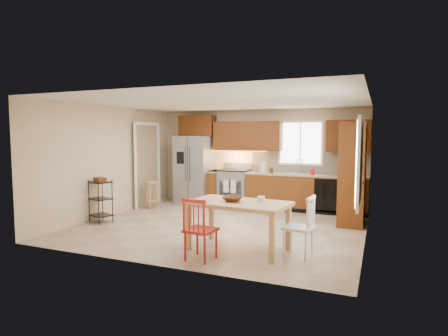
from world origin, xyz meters
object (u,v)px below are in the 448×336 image
Objects in this scene: range_stove at (235,188)px; chair_white at (298,226)px; dining_table at (238,226)px; table_jar at (261,201)px; pantry at (352,174)px; fire_extinguisher at (360,177)px; chair_red at (201,229)px; table_bowl at (233,202)px; bar_stool at (152,195)px; utility_cart at (101,201)px; refrigerator at (194,170)px; soap_bottle at (313,171)px.

range_stove is 4.24m from chair_white.
dining_table is 0.56m from table_jar.
table_jar is (-1.20, -2.47, -0.24)m from pantry.
chair_red is (-2.10, -2.17, -0.64)m from fire_extinguisher.
dining_table is 0.74m from chair_red.
table_jar is (0.45, 0.10, 0.03)m from table_bowl.
chair_white is at bearing -103.35° from pantry.
pantry is 2.26× the size of chair_red.
fire_extinguisher is (0.20, -1.05, 0.05)m from pantry.
pantry is at bearing 65.00° from chair_red.
range_stove is at bearing 117.25° from table_jar.
chair_red is 2.90× the size of table_bowl.
chair_red reaches higher than bar_stool.
dining_table is 0.41m from table_bowl.
fire_extinguisher is 0.40× the size of utility_cart.
refrigerator is 2.01× the size of utility_cart.
chair_red reaches higher than table_bowl.
soap_bottle is at bearing 6.80° from bar_stool.
utility_cart is at bearing 167.94° from table_bowl.
dining_table is at bearing -99.78° from soap_bottle.
dining_table is at bearing -121.08° from pantry.
refrigerator reaches higher than fire_extinguisher.
utility_cart is at bearing -159.27° from pantry.
refrigerator is at bearing 51.27° from chair_white.
range_stove is 3.83m from fire_extinguisher.
dining_table is (-1.75, -1.52, -0.71)m from fire_extinguisher.
fire_extinguisher is 0.39× the size of chair_red.
bar_stool is (-1.75, -1.23, -0.11)m from range_stove.
soap_bottle is 0.27× the size of bar_stool.
soap_bottle is 0.21× the size of utility_cart.
bar_stool is 0.77× the size of utility_cart.
chair_white is (0.35, -3.42, -0.53)m from soap_bottle.
soap_bottle is (2.03, -0.08, 0.54)m from range_stove.
chair_white reaches higher than utility_cart.
chair_white is 0.70m from table_jar.
chair_white is (3.53, -3.44, -0.45)m from refrigerator.
utility_cart reaches higher than table_bowl.
chair_white is 4.71m from bar_stool.
bar_stool is (-4.93, 0.81, -0.75)m from fire_extinguisher.
fire_extinguisher is at bearing -19.35° from bar_stool.
soap_bottle is at bearing -0.45° from refrigerator.
fire_extinguisher reaches higher than chair_white.
range_stove is 3.81m from table_bowl.
chair_white is 2.90× the size of table_bowl.
refrigerator reaches higher than chair_white.
soap_bottle is 4.88m from utility_cart.
bar_stool is (-4.13, 2.27, -0.12)m from chair_white.
refrigerator is 1.98× the size of range_stove.
bar_stool is at bearing -117.01° from refrigerator.
fire_extinguisher reaches higher than chair_red.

